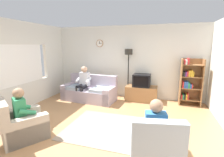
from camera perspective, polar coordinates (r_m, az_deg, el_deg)
name	(u,v)px	position (r m, az deg, el deg)	size (l,w,h in m)	color
ground_plane	(104,126)	(4.29, -2.94, -16.07)	(12.00, 12.00, 0.00)	#B27F51
back_wall_assembly	(127,62)	(6.40, 5.18, 5.68)	(6.20, 0.17, 2.70)	silver
left_wall_assembly	(9,68)	(5.56, -31.84, 3.05)	(0.12, 5.80, 2.70)	silver
couch	(90,92)	(6.14, -7.71, -4.48)	(1.97, 1.03, 0.90)	#A899A8
tv_stand	(141,93)	(6.11, 10.03, -5.08)	(1.10, 0.56, 0.54)	olive
tv	(142,80)	(5.97, 10.16, -0.64)	(0.60, 0.49, 0.44)	black
bookshelf	(189,82)	(6.07, 25.05, -0.95)	(0.68, 0.36, 1.57)	olive
floor_lamp	(128,60)	(6.07, 5.68, 6.31)	(0.28, 0.28, 1.85)	black
armchair_near_window	(22,126)	(4.16, -28.60, -14.00)	(1.15, 1.17, 0.90)	#BCAD99
armchair_near_bookshelf	(154,146)	(3.14, 14.33, -21.52)	(0.96, 1.02, 0.90)	#9EADBC
area_rug	(113,129)	(4.17, 0.21, -16.88)	(2.20, 1.70, 0.01)	gray
person_on_couch	(83,82)	(6.03, -9.87, -1.06)	(0.54, 0.56, 1.24)	silver
person_in_left_armchair	(25,111)	(4.06, -27.78, -9.74)	(0.61, 0.64, 1.12)	#338C59
person_in_right_armchair	(154,126)	(3.06, 14.38, -15.64)	(0.56, 0.59, 1.12)	#3372B2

